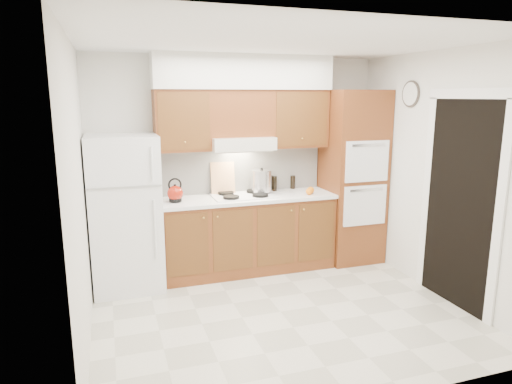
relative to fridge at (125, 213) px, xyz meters
The scene contains 26 objects.
floor 2.00m from the fridge, 39.06° to the right, with size 3.60×3.60×0.00m, color beige.
ceiling 2.51m from the fridge, 39.06° to the right, with size 3.60×3.60×0.00m, color white.
wall_back 1.52m from the fridge, 14.37° to the left, with size 3.60×0.02×2.60m, color silver.
wall_left 1.28m from the fridge, 109.11° to the right, with size 0.02×3.00×2.60m, color silver.
wall_right 3.43m from the fridge, 19.58° to the right, with size 0.02×3.00×2.60m, color silver.
fridge is the anchor object (origin of this frame).
base_cabinets 1.49m from the fridge, ahead, with size 2.11×0.60×0.90m, color brown.
countertop 1.43m from the fridge, ahead, with size 2.13×0.62×0.04m, color white.
backsplash 1.51m from the fridge, 13.56° to the left, with size 2.11×0.03×0.56m, color white.
oven_cabinet 2.86m from the fridge, ahead, with size 0.70×0.65×2.20m, color brown.
upper_cab_left 1.22m from the fridge, 15.78° to the left, with size 0.63×0.33×0.70m, color brown.
upper_cab_right 2.35m from the fridge, ahead, with size 0.73×0.33×0.70m, color brown.
range_hood 1.56m from the fridge, ahead, with size 0.75×0.45×0.15m, color silver.
upper_cab_over_hood 1.75m from the fridge, ahead, with size 0.75×0.33×0.55m, color brown.
soffit 2.11m from the fridge, ahead, with size 2.13×0.36×0.40m, color silver.
cooktop 1.38m from the fridge, ahead, with size 0.74×0.50×0.01m, color white.
doorway 3.53m from the fridge, 25.02° to the right, with size 0.02×0.90×2.10m, color black.
wall_clock 3.49m from the fridge, 10.48° to the right, with size 0.30×0.30×0.02m, color #3F3833.
kettle 0.59m from the fridge, ahead, with size 0.18×0.18×0.18m, color maroon.
cutting_board 1.25m from the fridge, 13.25° to the left, with size 0.29×0.02×0.39m, color tan.
stock_pot 1.67m from the fridge, ahead, with size 0.25×0.25×0.26m, color silver.
condiment_a 1.87m from the fridge, ahead, with size 0.05×0.05×0.19m, color black.
condiment_b 1.88m from the fridge, ahead, with size 0.06×0.06×0.19m, color black.
condiment_c 2.16m from the fridge, ahead, with size 0.06×0.06×0.17m, color black.
orange_near 2.18m from the fridge, ahead, with size 0.08×0.08×0.08m, color orange.
orange_far 2.23m from the fridge, ahead, with size 0.08×0.08×0.08m, color orange.
Camera 1 is at (-1.56, -3.95, 2.13)m, focal length 32.00 mm.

